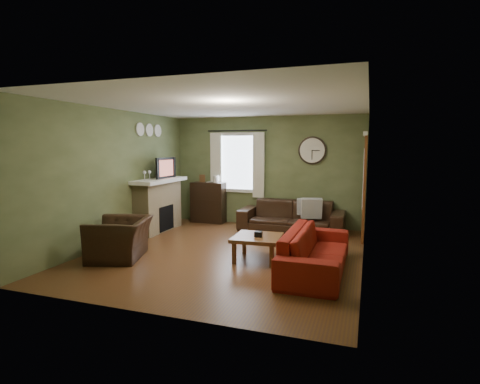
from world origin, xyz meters
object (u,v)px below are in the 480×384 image
(bookshelf, at_px, (208,202))
(sofa_red, at_px, (316,250))
(coffee_table, at_px, (257,248))
(armchair, at_px, (120,239))
(sofa_brown, at_px, (291,216))

(bookshelf, bearing_deg, sofa_red, -43.37)
(sofa_red, distance_m, coffee_table, 1.03)
(sofa_red, relative_size, armchair, 2.09)
(sofa_red, height_order, coffee_table, sofa_red)
(armchair, xyz_separation_m, coffee_table, (2.22, 0.65, -0.13))
(armchair, bearing_deg, sofa_red, 79.25)
(sofa_brown, height_order, coffee_table, sofa_brown)
(bookshelf, relative_size, armchair, 0.97)
(armchair, bearing_deg, bookshelf, 159.01)
(sofa_red, height_order, armchair, armchair)
(sofa_brown, height_order, sofa_red, sofa_brown)
(bookshelf, xyz_separation_m, sofa_brown, (2.16, -0.29, -0.16))
(armchair, height_order, coffee_table, armchair)
(bookshelf, height_order, sofa_red, bookshelf)
(bookshelf, bearing_deg, coffee_table, -52.17)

